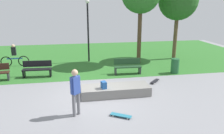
{
  "coord_description": "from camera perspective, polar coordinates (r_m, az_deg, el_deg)",
  "views": [
    {
      "loc": [
        -0.94,
        -9.08,
        4.0
      ],
      "look_at": [
        0.81,
        0.93,
        1.07
      ],
      "focal_mm": 34.89,
      "sensor_mm": 36.0,
      "label": 1
    }
  ],
  "objects": [
    {
      "name": "lamp_post",
      "position": [
        15.51,
        -6.32,
        10.92
      ],
      "size": [
        0.28,
        0.28,
        4.35
      ],
      "color": "black",
      "rests_on": "ground_plane"
    },
    {
      "name": "park_bench_near_lamppost",
      "position": [
        13.13,
        -19.0,
        -0.38
      ],
      "size": [
        1.62,
        0.55,
        0.91
      ],
      "color": "black",
      "rests_on": "ground_plane"
    },
    {
      "name": "skateboard_by_ledge",
      "position": [
        8.22,
        2.36,
        -12.54
      ],
      "size": [
        0.79,
        0.59,
        0.08
      ],
      "color": "teal",
      "rests_on": "ground_plane"
    },
    {
      "name": "grass_lawn",
      "position": [
        17.7,
        -6.63,
        2.91
      ],
      "size": [
        26.6,
        11.74,
        0.01
      ],
      "primitive_type": "cube",
      "color": "#2D6B28",
      "rests_on": "ground_plane"
    },
    {
      "name": "ground_plane",
      "position": [
        9.97,
        -3.7,
        -7.61
      ],
      "size": [
        28.0,
        28.0,
        0.0
      ],
      "primitive_type": "plane",
      "color": "gray"
    },
    {
      "name": "trash_bin",
      "position": [
        13.59,
        16.17,
        0.27
      ],
      "size": [
        0.47,
        0.47,
        0.9
      ],
      "primitive_type": "cylinder",
      "color": "#1E592D",
      "rests_on": "ground_plane"
    },
    {
      "name": "concrete_ledge",
      "position": [
        10.01,
        0.91,
        -6.15
      ],
      "size": [
        3.12,
        1.04,
        0.43
      ],
      "primitive_type": "cube",
      "color": "gray",
      "rests_on": "ground_plane"
    },
    {
      "name": "backpack_on_ledge",
      "position": [
        9.61,
        -2.18,
        -4.73
      ],
      "size": [
        0.26,
        0.32,
        0.32
      ],
      "primitive_type": "cube",
      "rotation": [
        0.0,
        0.0,
        1.81
      ],
      "color": "#1E4C8C",
      "rests_on": "concrete_ledge"
    },
    {
      "name": "cyclist_on_bicycle",
      "position": [
        15.89,
        -24.19,
        2.41
      ],
      "size": [
        1.82,
        0.22,
        1.52
      ],
      "color": "black",
      "rests_on": "ground_plane"
    },
    {
      "name": "skater_performing_trick",
      "position": [
        8.03,
        -9.56,
        -5.66
      ],
      "size": [
        0.37,
        0.36,
        1.79
      ],
      "color": "slate",
      "rests_on": "ground_plane"
    },
    {
      "name": "tree_young_birch",
      "position": [
        16.91,
        16.94,
        16.25
      ],
      "size": [
        2.81,
        2.81,
        5.68
      ],
      "color": "brown",
      "rests_on": "grass_lawn"
    },
    {
      "name": "park_bench_by_oak",
      "position": [
        12.97,
        4.06,
        0.29
      ],
      "size": [
        1.61,
        0.52,
        0.91
      ],
      "color": "#1E4223",
      "rests_on": "ground_plane"
    },
    {
      "name": "skateboard_spare",
      "position": [
        11.85,
        11.16,
        -3.64
      ],
      "size": [
        0.7,
        0.72,
        0.08
      ],
      "color": "black",
      "rests_on": "ground_plane"
    }
  ]
}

